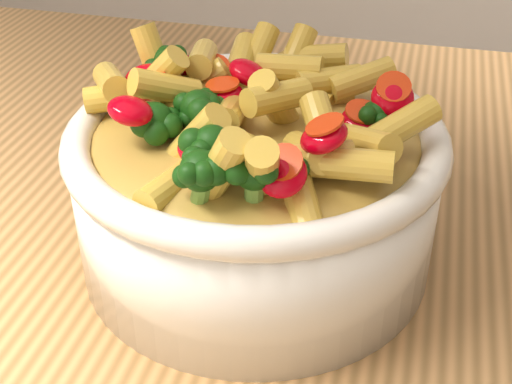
# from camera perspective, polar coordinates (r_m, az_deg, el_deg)

# --- Properties ---
(table) EXTENTS (1.20, 0.80, 0.90)m
(table) POSITION_cam_1_polar(r_m,az_deg,el_deg) (0.65, 4.00, -9.22)
(table) COLOR tan
(table) RESTS_ON ground
(serving_bowl) EXTENTS (0.26, 0.26, 0.11)m
(serving_bowl) POSITION_cam_1_polar(r_m,az_deg,el_deg) (0.51, 0.00, 0.13)
(serving_bowl) COLOR white
(serving_bowl) RESTS_ON table
(pasta_salad) EXTENTS (0.21, 0.21, 0.05)m
(pasta_salad) POSITION_cam_1_polar(r_m,az_deg,el_deg) (0.47, -0.00, 7.24)
(pasta_salad) COLOR gold
(pasta_salad) RESTS_ON serving_bowl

